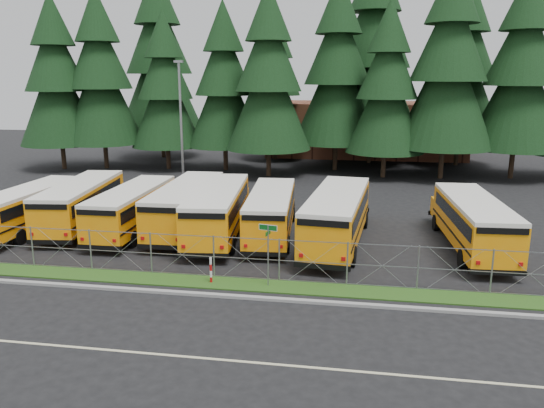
{
  "coord_description": "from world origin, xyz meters",
  "views": [
    {
      "loc": [
        5.27,
        -23.07,
        8.98
      ],
      "look_at": [
        0.86,
        4.0,
        2.34
      ],
      "focal_mm": 35.0,
      "sensor_mm": 36.0,
      "label": 1
    }
  ],
  "objects": [
    {
      "name": "ground",
      "position": [
        0.0,
        0.0,
        0.0
      ],
      "size": [
        120.0,
        120.0,
        0.0
      ],
      "primitive_type": "plane",
      "color": "black",
      "rests_on": "ground"
    },
    {
      "name": "conifer_5",
      "position": [
        3.1,
        28.71,
        9.07
      ],
      "size": [
        8.2,
        8.2,
        18.13
      ],
      "primitive_type": null,
      "color": "black",
      "rests_on": "ground"
    },
    {
      "name": "bus_0",
      "position": [
        -13.72,
        4.85,
        1.29
      ],
      "size": [
        2.55,
        9.91,
        2.59
      ],
      "primitive_type": null,
      "rotation": [
        0.0,
        0.0,
        -0.02
      ],
      "color": "orange",
      "rests_on": "ground"
    },
    {
      "name": "striped_bollard",
      "position": [
        -0.95,
        -1.72,
        0.6
      ],
      "size": [
        0.11,
        0.11,
        1.2
      ],
      "primitive_type": "cylinder",
      "color": "#B20C0C",
      "rests_on": "ground"
    },
    {
      "name": "conifer_3",
      "position": [
        -7.49,
        27.02,
        7.96
      ],
      "size": [
        7.2,
        7.2,
        15.92
      ],
      "primitive_type": null,
      "color": "black",
      "rests_on": "ground"
    },
    {
      "name": "bus_1",
      "position": [
        -11.08,
        5.98,
        1.38
      ],
      "size": [
        3.79,
        10.79,
        2.77
      ],
      "primitive_type": null,
      "rotation": [
        0.0,
        0.0,
        0.13
      ],
      "color": "orange",
      "rests_on": "ground"
    },
    {
      "name": "bus_3",
      "position": [
        -4.56,
        6.21,
        1.41
      ],
      "size": [
        2.8,
        10.8,
        2.81
      ],
      "primitive_type": null,
      "rotation": [
        0.0,
        0.0,
        0.02
      ],
      "color": "orange",
      "rests_on": "ground"
    },
    {
      "name": "bus_5",
      "position": [
        0.54,
        5.78,
        1.33
      ],
      "size": [
        3.18,
        10.29,
        2.66
      ],
      "primitive_type": null,
      "rotation": [
        0.0,
        0.0,
        0.08
      ],
      "color": "orange",
      "rests_on": "ground"
    },
    {
      "name": "bus_6",
      "position": [
        4.34,
        4.87,
        1.48
      ],
      "size": [
        3.7,
        11.49,
        2.96
      ],
      "primitive_type": null,
      "rotation": [
        0.0,
        0.0,
        -0.09
      ],
      "color": "orange",
      "rests_on": "ground"
    },
    {
      "name": "conifer_2",
      "position": [
        -13.27,
        26.73,
        7.56
      ],
      "size": [
        6.84,
        6.84,
        15.12
      ],
      "primitive_type": null,
      "color": "black",
      "rests_on": "ground"
    },
    {
      "name": "chainlink_fence",
      "position": [
        0.0,
        -1.0,
        1.0
      ],
      "size": [
        44.0,
        0.1,
        2.0
      ],
      "primitive_type": null,
      "color": "gray",
      "rests_on": "ground"
    },
    {
      "name": "bus_2",
      "position": [
        -7.57,
        5.46,
        1.33
      ],
      "size": [
        2.45,
        10.13,
        2.65
      ],
      "primitive_type": null,
      "rotation": [
        0.0,
        0.0,
        0.01
      ],
      "color": "orange",
      "rests_on": "ground"
    },
    {
      "name": "conifer_0",
      "position": [
        -23.49,
        25.0,
        8.36
      ],
      "size": [
        7.56,
        7.56,
        16.72
      ],
      "primitive_type": null,
      "color": "black",
      "rests_on": "ground"
    },
    {
      "name": "curb",
      "position": [
        0.0,
        -3.1,
        0.06
      ],
      "size": [
        50.0,
        0.25,
        0.12
      ],
      "primitive_type": "cube",
      "color": "gray",
      "rests_on": "ground"
    },
    {
      "name": "grass_verge",
      "position": [
        0.0,
        -1.7,
        0.03
      ],
      "size": [
        50.0,
        1.4,
        0.06
      ],
      "primitive_type": "cube",
      "color": "#204614",
      "rests_on": "ground"
    },
    {
      "name": "brick_building",
      "position": [
        6.0,
        40.0,
        3.0
      ],
      "size": [
        22.0,
        10.0,
        6.0
      ],
      "primitive_type": "cube",
      "color": "brown",
      "rests_on": "ground"
    },
    {
      "name": "light_standard",
      "position": [
        -8.45,
        16.96,
        5.5
      ],
      "size": [
        0.7,
        0.35,
        10.14
      ],
      "color": "gray",
      "rests_on": "ground"
    },
    {
      "name": "conifer_6",
      "position": [
        7.61,
        25.54,
        7.77
      ],
      "size": [
        7.02,
        7.02,
        15.54
      ],
      "primitive_type": null,
      "color": "black",
      "rests_on": "ground"
    },
    {
      "name": "road_lane_line",
      "position": [
        0.0,
        -8.0,
        0.01
      ],
      "size": [
        50.0,
        0.12,
        0.01
      ],
      "primitive_type": "cube",
      "color": "beige",
      "rests_on": "ground"
    },
    {
      "name": "conifer_11",
      "position": [
        -3.74,
        34.51,
        7.7
      ],
      "size": [
        6.96,
        6.96,
        15.39
      ],
      "primitive_type": null,
      "color": "black",
      "rests_on": "ground"
    },
    {
      "name": "conifer_8",
      "position": [
        18.94,
        26.8,
        9.04
      ],
      "size": [
        8.17,
        8.17,
        18.08
      ],
      "primitive_type": null,
      "color": "black",
      "rests_on": "ground"
    },
    {
      "name": "conifer_10",
      "position": [
        -16.52,
        34.0,
        10.2
      ],
      "size": [
        9.22,
        9.22,
        20.4
      ],
      "primitive_type": null,
      "color": "black",
      "rests_on": "ground"
    },
    {
      "name": "bus_east",
      "position": [
        11.33,
        5.15,
        1.39
      ],
      "size": [
        3.09,
        10.72,
        2.78
      ],
      "primitive_type": null,
      "rotation": [
        0.0,
        0.0,
        0.06
      ],
      "color": "orange",
      "rests_on": "ground"
    },
    {
      "name": "conifer_13",
      "position": [
        15.33,
        33.59,
        9.34
      ],
      "size": [
        8.45,
        8.45,
        18.69
      ],
      "primitive_type": null,
      "color": "black",
      "rests_on": "ground"
    },
    {
      "name": "conifer_12",
      "position": [
        6.44,
        33.69,
        10.82
      ],
      "size": [
        9.78,
        9.78,
        21.64
      ],
      "primitive_type": null,
      "color": "black",
      "rests_on": "ground"
    },
    {
      "name": "conifer_7",
      "position": [
        12.7,
        25.8,
        9.43
      ],
      "size": [
        8.53,
        8.53,
        18.87
      ],
      "primitive_type": null,
      "color": "black",
      "rests_on": "ground"
    },
    {
      "name": "conifer_4",
      "position": [
        -2.79,
        24.48,
        8.47
      ],
      "size": [
        7.66,
        7.66,
        16.95
      ],
      "primitive_type": null,
      "color": "black",
      "rests_on": "ground"
    },
    {
      "name": "conifer_1",
      "position": [
        -19.51,
        26.04,
        8.6
      ],
      "size": [
        7.78,
        7.78,
        17.21
      ],
      "primitive_type": null,
      "color": "black",
      "rests_on": "ground"
    },
    {
      "name": "bus_4",
      "position": [
        -2.43,
        5.35,
        1.43
      ],
      "size": [
        3.66,
        11.14,
        2.87
      ],
      "primitive_type": null,
      "rotation": [
        0.0,
        0.0,
        0.1
      ],
      "color": "orange",
      "rests_on": "ground"
    },
    {
      "name": "street_sign",
      "position": [
        1.61,
        -1.65,
        2.03
      ],
      "size": [
        0.82,
        0.54,
        2.81
      ],
      "color": "gray",
      "rests_on": "ground"
    }
  ]
}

